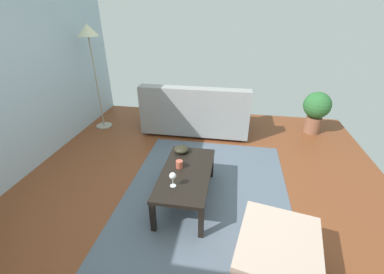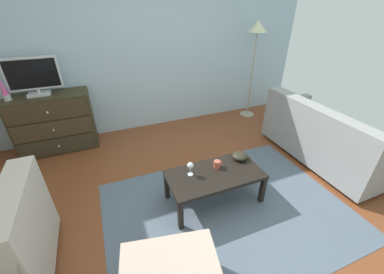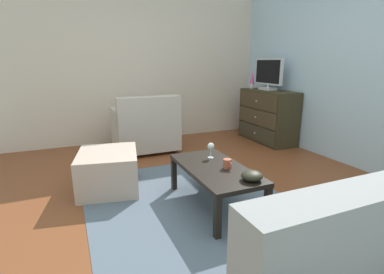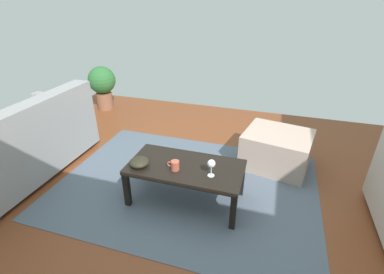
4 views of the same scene
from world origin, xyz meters
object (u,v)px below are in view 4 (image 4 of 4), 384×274
at_px(wine_glass, 211,164).
at_px(bowl_decorative, 139,162).
at_px(ottoman, 276,150).
at_px(potted_plant, 102,84).
at_px(coffee_table, 186,170).
at_px(couch_large, 15,149).
at_px(mug, 175,165).

bearing_deg(wine_glass, bowl_decorative, 4.25).
relative_size(wine_glass, ottoman, 0.22).
bearing_deg(bowl_decorative, potted_plant, -49.55).
xyz_separation_m(coffee_table, couch_large, (1.81, 0.17, -0.00)).
bearing_deg(wine_glass, potted_plant, -39.45).
relative_size(mug, ottoman, 0.16).
height_order(wine_glass, mug, wine_glass).
xyz_separation_m(bowl_decorative, ottoman, (-1.18, -1.00, -0.22)).
height_order(coffee_table, bowl_decorative, bowl_decorative).
xyz_separation_m(ottoman, potted_plant, (2.85, -0.96, 0.23)).
relative_size(wine_glass, potted_plant, 0.22).
height_order(coffee_table, wine_glass, wine_glass).
distance_m(bowl_decorative, couch_large, 1.42).
bearing_deg(potted_plant, bowl_decorative, 130.45).
xyz_separation_m(bowl_decorative, potted_plant, (1.67, -1.96, 0.01)).
distance_m(wine_glass, bowl_decorative, 0.66).
bearing_deg(bowl_decorative, ottoman, -139.60).
height_order(wine_glass, bowl_decorative, wine_glass).
distance_m(bowl_decorative, potted_plant, 2.57).
relative_size(bowl_decorative, ottoman, 0.25).
distance_m(coffee_table, wine_glass, 0.32).
bearing_deg(potted_plant, coffee_table, 138.48).
bearing_deg(ottoman, wine_glass, 61.11).
distance_m(mug, potted_plant, 2.76).
relative_size(coffee_table, ottoman, 1.49).
distance_m(mug, bowl_decorative, 0.33).
bearing_deg(couch_large, coffee_table, -174.72).
bearing_deg(coffee_table, bowl_decorative, 18.42).
distance_m(coffee_table, couch_large, 1.81).
distance_m(coffee_table, potted_plant, 2.76).
xyz_separation_m(bowl_decorative, couch_large, (1.41, 0.04, -0.09)).
height_order(mug, potted_plant, potted_plant).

